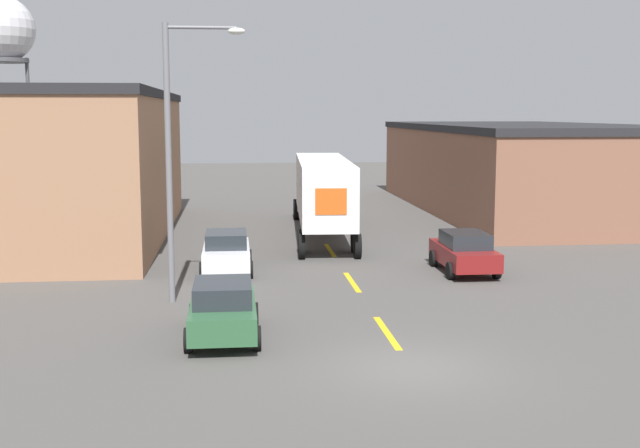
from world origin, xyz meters
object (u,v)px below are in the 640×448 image
at_px(parked_car_left_near, 223,309).
at_px(parked_car_right_mid, 464,251).
at_px(semi_truck, 321,187).
at_px(water_tower, 1,32).
at_px(parked_car_left_far, 226,251).
at_px(street_lamp, 177,144).

relative_size(parked_car_left_near, parked_car_right_mid, 1.00).
bearing_deg(semi_truck, parked_car_right_mid, -63.68).
xyz_separation_m(parked_car_right_mid, water_tower, (-26.24, 34.30, 11.36)).
height_order(parked_car_left_near, parked_car_right_mid, same).
relative_size(semi_truck, water_tower, 1.06).
height_order(semi_truck, parked_car_right_mid, semi_truck).
distance_m(parked_car_left_far, parked_car_right_mid, 9.24).
relative_size(semi_truck, parked_car_left_far, 3.78).
bearing_deg(parked_car_left_far, street_lamp, -106.97).
bearing_deg(water_tower, street_lamp, -67.70).
distance_m(parked_car_left_near, parked_car_right_mid, 12.32).
bearing_deg(parked_car_left_far, semi_truck, 63.34).
xyz_separation_m(semi_truck, parked_car_left_far, (-4.73, -9.42, -1.57)).
height_order(parked_car_left_near, parked_car_left_far, same).
bearing_deg(parked_car_right_mid, semi_truck, 113.07).
xyz_separation_m(water_tower, street_lamp, (15.60, -38.04, -7.03)).
height_order(semi_truck, water_tower, water_tower).
relative_size(parked_car_left_near, water_tower, 0.28).
distance_m(parked_car_right_mid, water_tower, 44.65).
xyz_separation_m(parked_car_left_far, parked_car_right_mid, (9.18, -1.03, 0.00)).
height_order(semi_truck, street_lamp, street_lamp).
distance_m(parked_car_left_near, street_lamp, 6.39).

